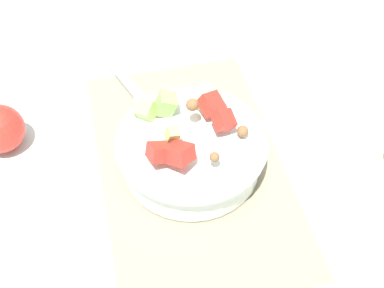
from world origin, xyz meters
TOP-DOWN VIEW (x-y plane):
  - ground_plane at (0.00, 0.00)m, footprint 2.40×2.40m
  - placemat at (0.00, 0.00)m, footprint 0.50×0.30m
  - salad_bowl at (-0.01, 0.00)m, footprint 0.24×0.24m
  - serving_spoon at (-0.19, -0.06)m, footprint 0.20×0.09m
  - whole_apple at (-0.12, -0.30)m, footprint 0.08×0.08m

SIDE VIEW (x-z plane):
  - ground_plane at x=0.00m, z-range 0.00..0.00m
  - placemat at x=0.00m, z-range 0.00..0.01m
  - serving_spoon at x=-0.19m, z-range 0.00..0.02m
  - whole_apple at x=-0.12m, z-range -0.01..0.09m
  - salad_bowl at x=-0.01m, z-range -0.01..0.10m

